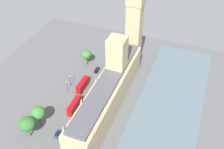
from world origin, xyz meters
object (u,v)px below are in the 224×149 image
at_px(double_decker_bus_near_tower, 74,106).
at_px(street_lamp_trailing, 67,85).
at_px(clock_tower, 135,9).
at_px(street_lamp_slot_10, 70,79).
at_px(pedestrian_far_end, 82,119).
at_px(car_black_by_river_gate, 97,70).
at_px(plane_tree_leading, 38,113).
at_px(car_blue_kerbside, 58,134).
at_px(plane_tree_corner, 86,55).
at_px(double_decker_bus_under_trees, 83,85).
at_px(parliament_building, 109,90).
at_px(pedestrian_midblock, 97,91).
at_px(plane_tree_opposite_hall, 27,124).

bearing_deg(double_decker_bus_near_tower, street_lamp_trailing, -50.48).
relative_size(clock_tower, street_lamp_slot_10, 9.88).
bearing_deg(pedestrian_far_end, car_black_by_river_gate, -176.88).
xyz_separation_m(clock_tower, car_black_by_river_gate, (15.64, 15.67, -32.03)).
bearing_deg(plane_tree_leading, double_decker_bus_near_tower, -125.99).
distance_m(car_blue_kerbside, plane_tree_corner, 51.79).
distance_m(double_decker_bus_under_trees, pedestrian_far_end, 21.27).
relative_size(plane_tree_corner, plane_tree_leading, 0.88).
distance_m(parliament_building, plane_tree_corner, 34.41).
height_order(clock_tower, pedestrian_far_end, clock_tower).
bearing_deg(plane_tree_corner, pedestrian_far_end, 112.00).
bearing_deg(pedestrian_midblock, plane_tree_corner, -157.56).
distance_m(clock_tower, double_decker_bus_near_tower, 57.01).
relative_size(double_decker_bus_under_trees, pedestrian_midblock, 6.15).
bearing_deg(parliament_building, double_decker_bus_under_trees, -18.30).
distance_m(pedestrian_midblock, plane_tree_opposite_hall, 39.35).
relative_size(pedestrian_midblock, plane_tree_leading, 0.16).
distance_m(clock_tower, street_lamp_slot_10, 48.38).
bearing_deg(clock_tower, pedestrian_midblock, 74.62).
xyz_separation_m(double_decker_bus_under_trees, pedestrian_midblock, (-7.99, 0.02, -1.87)).
xyz_separation_m(plane_tree_corner, plane_tree_opposite_hall, (1.07, 54.88, 0.76)).
relative_size(double_decker_bus_near_tower, car_blue_kerbside, 2.58).
xyz_separation_m(parliament_building, plane_tree_leading, (23.78, 22.97, -1.16)).
xyz_separation_m(parliament_building, car_blue_kerbside, (13.68, 25.47, -8.05)).
distance_m(plane_tree_corner, plane_tree_opposite_hall, 54.89).
bearing_deg(double_decker_bus_under_trees, street_lamp_slot_10, -1.66).
bearing_deg(plane_tree_opposite_hall, clock_tower, -110.15).
bearing_deg(street_lamp_trailing, car_black_by_river_gate, -110.28).
relative_size(car_black_by_river_gate, pedestrian_far_end, 2.99).
distance_m(clock_tower, plane_tree_leading, 69.15).
relative_size(pedestrian_midblock, plane_tree_corner, 0.18).
relative_size(pedestrian_far_end, plane_tree_opposite_hall, 0.15).
bearing_deg(parliament_building, plane_tree_opposite_hall, 50.52).
relative_size(double_decker_bus_near_tower, plane_tree_corner, 1.14).
relative_size(clock_tower, pedestrian_far_end, 40.13).
distance_m(car_blue_kerbside, pedestrian_midblock, 31.37).
relative_size(clock_tower, car_black_by_river_gate, 13.43).
xyz_separation_m(clock_tower, pedestrian_far_end, (7.78, 50.66, -32.21)).
relative_size(pedestrian_midblock, pedestrian_far_end, 1.08).
xyz_separation_m(double_decker_bus_under_trees, street_lamp_trailing, (6.46, 4.44, 1.62)).
bearing_deg(pedestrian_midblock, double_decker_bus_under_trees, -104.83).
bearing_deg(plane_tree_opposite_hall, pedestrian_midblock, -114.16).
bearing_deg(double_decker_bus_under_trees, plane_tree_corner, -70.85).
bearing_deg(street_lamp_slot_10, parliament_building, 166.42).
xyz_separation_m(car_blue_kerbside, street_lamp_slot_10, (10.00, -31.19, 3.59)).
distance_m(pedestrian_midblock, pedestrian_far_end, 19.25).
xyz_separation_m(double_decker_bus_near_tower, pedestrian_midblock, (-5.16, -14.86, -1.87)).
bearing_deg(parliament_building, car_black_by_river_gate, -53.53).
relative_size(pedestrian_midblock, plane_tree_opposite_hall, 0.16).
bearing_deg(double_decker_bus_under_trees, plane_tree_opposite_hall, 77.38).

